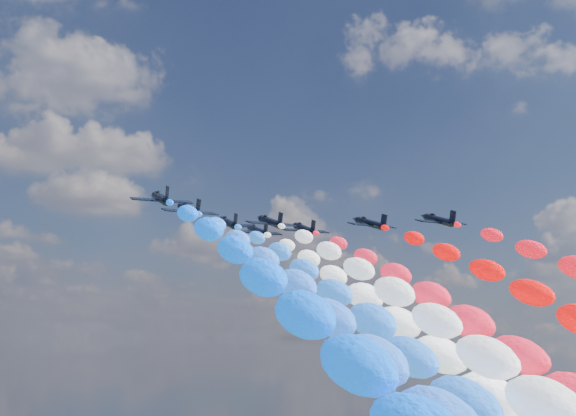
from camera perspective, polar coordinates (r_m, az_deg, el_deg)
name	(u,v)px	position (r m, az deg, el deg)	size (l,w,h in m)	color
jet_0	(161,198)	(116.56, -9.67, 0.74)	(9.27, 12.43, 2.74)	black
jet_1	(189,210)	(126.19, -7.55, -0.13)	(9.27, 12.43, 2.74)	black
jet_2	(228,223)	(139.75, -4.58, -1.13)	(9.27, 12.43, 2.74)	black
trail_2	(438,412)	(81.61, 11.39, -14.97)	(6.91, 124.36, 61.33)	blue
jet_3	(270,222)	(138.15, -1.35, -1.06)	(9.27, 12.43, 2.74)	black
trail_3	(518,413)	(82.33, 17.13, -14.69)	(6.91, 124.36, 61.33)	white
jet_4	(258,231)	(149.67, -2.34, -1.74)	(9.27, 12.43, 2.74)	black
trail_4	(464,403)	(92.76, 13.26, -14.27)	(6.91, 124.36, 61.33)	white
jet_5	(304,229)	(147.07, 1.24, -1.60)	(9.27, 12.43, 2.74)	black
trail_5	(550,405)	(92.85, 19.37, -13.97)	(6.91, 124.36, 61.33)	red
jet_6	(370,223)	(140.91, 6.30, -1.17)	(9.27, 12.43, 2.74)	black
jet_7	(439,220)	(139.00, 11.45, -0.92)	(9.27, 12.43, 2.74)	black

